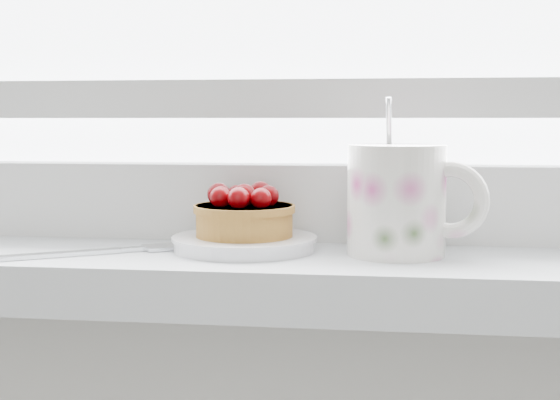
% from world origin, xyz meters
% --- Properties ---
extents(saucer, '(0.12, 0.12, 0.01)m').
position_xyz_m(saucer, '(-0.04, 1.90, 0.95)').
color(saucer, white).
rests_on(saucer, windowsill).
extents(raspberry_tart, '(0.09, 0.09, 0.05)m').
position_xyz_m(raspberry_tart, '(-0.04, 1.90, 0.97)').
color(raspberry_tart, brown).
rests_on(raspberry_tart, saucer).
extents(floral_mug, '(0.12, 0.10, 0.13)m').
position_xyz_m(floral_mug, '(0.09, 1.89, 0.99)').
color(floral_mug, silver).
rests_on(floral_mug, windowsill).
extents(fork, '(0.19, 0.13, 0.00)m').
position_xyz_m(fork, '(-0.16, 1.86, 0.94)').
color(fork, silver).
rests_on(fork, windowsill).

